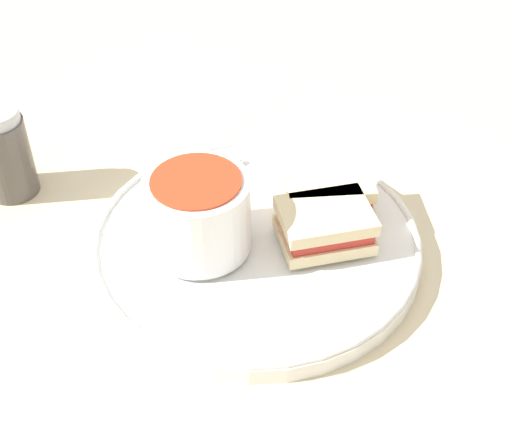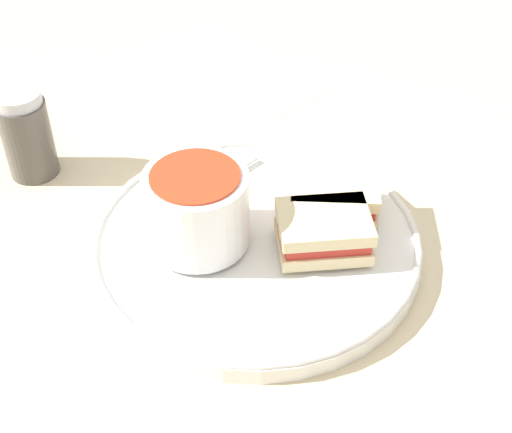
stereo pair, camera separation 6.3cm
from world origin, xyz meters
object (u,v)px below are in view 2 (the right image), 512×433
sandwich_half_near (324,231)px  salt_shaker (27,134)px  spoon (184,201)px  soup_bowl (197,208)px  sandwich_half_far (331,193)px

sandwich_half_near → salt_shaker: (0.21, -0.24, 0.01)m
salt_shaker → spoon: bearing=130.2°
soup_bowl → sandwich_half_far: soup_bowl is taller
soup_bowl → sandwich_half_near: bearing=150.9°
soup_bowl → sandwich_half_near: size_ratio=0.97×
spoon → sandwich_half_near: sandwich_half_near is taller
spoon → sandwich_half_far: bearing=130.7°
soup_bowl → sandwich_half_far: (-0.13, 0.01, -0.02)m
soup_bowl → spoon: 0.06m
soup_bowl → sandwich_half_far: bearing=175.4°
salt_shaker → sandwich_half_near: bearing=130.8°
sandwich_half_near → soup_bowl: bearing=-29.1°
spoon → salt_shaker: size_ratio=1.31×
sandwich_half_far → salt_shaker: 0.31m
soup_bowl → salt_shaker: bearing=-59.1°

